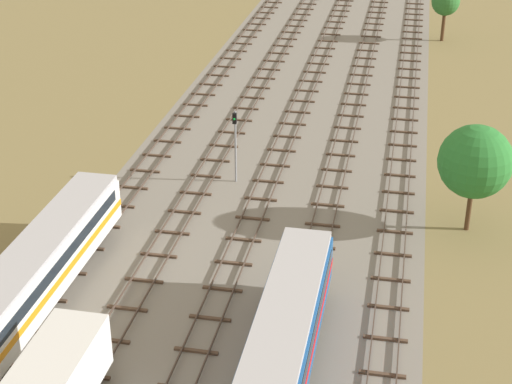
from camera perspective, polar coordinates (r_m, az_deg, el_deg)
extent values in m
plane|color=olive|center=(63.94, 1.44, 2.04)|extent=(480.00, 480.00, 0.00)
cube|color=gray|center=(63.94, 1.44, 2.04)|extent=(23.49, 176.00, 0.01)
cube|color=#47382D|center=(67.13, -7.26, 3.25)|extent=(0.07, 126.00, 0.15)
cube|color=#47382D|center=(66.71, -6.08, 3.17)|extent=(0.07, 126.00, 0.15)
cube|color=brown|center=(46.46, -16.11, -9.35)|extent=(2.40, 0.22, 0.14)
cube|color=brown|center=(48.63, -14.57, -7.37)|extent=(2.40, 0.22, 0.14)
cube|color=brown|center=(50.88, -13.19, -5.55)|extent=(2.40, 0.22, 0.14)
cube|color=brown|center=(53.21, -11.93, -3.89)|extent=(2.40, 0.22, 0.14)
cube|color=brown|center=(55.60, -10.78, -2.36)|extent=(2.40, 0.22, 0.14)
cube|color=brown|center=(58.05, -9.72, -0.97)|extent=(2.40, 0.22, 0.14)
cube|color=brown|center=(60.55, -8.76, 0.32)|extent=(2.40, 0.22, 0.14)
cube|color=brown|center=(63.09, -7.87, 1.50)|extent=(2.40, 0.22, 0.14)
cube|color=brown|center=(65.67, -7.05, 2.59)|extent=(2.40, 0.22, 0.14)
cube|color=brown|center=(68.29, -6.29, 3.59)|extent=(2.40, 0.22, 0.14)
cube|color=brown|center=(70.93, -5.59, 4.52)|extent=(2.40, 0.22, 0.14)
cube|color=brown|center=(73.60, -4.93, 5.38)|extent=(2.40, 0.22, 0.14)
cube|color=brown|center=(76.30, -4.32, 6.18)|extent=(2.40, 0.22, 0.14)
cube|color=brown|center=(79.02, -3.75, 6.93)|extent=(2.40, 0.22, 0.14)
cube|color=brown|center=(81.76, -3.22, 7.62)|extent=(2.40, 0.22, 0.14)
cube|color=brown|center=(84.51, -2.72, 8.27)|extent=(2.40, 0.22, 0.14)
cube|color=brown|center=(87.29, -2.25, 8.88)|extent=(2.40, 0.22, 0.14)
cube|color=brown|center=(90.07, -1.81, 9.45)|extent=(2.40, 0.22, 0.14)
cube|color=brown|center=(92.87, -1.39, 9.99)|extent=(2.40, 0.22, 0.14)
cube|color=brown|center=(95.68, -1.00, 10.49)|extent=(2.40, 0.22, 0.14)
cube|color=brown|center=(98.51, -0.62, 10.96)|extent=(2.40, 0.22, 0.14)
cube|color=brown|center=(101.34, -0.27, 11.41)|extent=(2.40, 0.22, 0.14)
cube|color=brown|center=(104.18, 0.06, 11.83)|extent=(2.40, 0.22, 0.14)
cube|color=brown|center=(107.03, 0.38, 12.23)|extent=(2.40, 0.22, 0.14)
cube|color=brown|center=(109.89, 0.68, 12.61)|extent=(2.40, 0.22, 0.14)
cube|color=brown|center=(112.76, 0.97, 12.97)|extent=(2.40, 0.22, 0.14)
cube|color=brown|center=(115.63, 1.25, 13.31)|extent=(2.40, 0.22, 0.14)
cube|color=#47382D|center=(65.83, -3.21, 2.95)|extent=(0.07, 126.00, 0.15)
cube|color=#47382D|center=(65.51, -2.00, 2.86)|extent=(0.07, 126.00, 0.15)
cube|color=brown|center=(42.48, -11.87, -12.63)|extent=(2.40, 0.22, 0.14)
cube|color=brown|center=(44.64, -10.41, -10.29)|extent=(2.40, 0.22, 0.14)
cube|color=brown|center=(46.89, -9.12, -8.17)|extent=(2.40, 0.22, 0.14)
cube|color=brown|center=(49.22, -7.96, -6.23)|extent=(2.40, 0.22, 0.14)
cube|color=brown|center=(51.63, -6.91, -4.48)|extent=(2.40, 0.22, 0.14)
cube|color=brown|center=(54.09, -5.96, -2.88)|extent=(2.40, 0.22, 0.14)
cube|color=brown|center=(56.60, -5.09, -1.42)|extent=(2.40, 0.22, 0.14)
cube|color=brown|center=(59.16, -4.30, -0.09)|extent=(2.40, 0.22, 0.14)
cube|color=brown|center=(61.76, -3.58, 1.14)|extent=(2.40, 0.22, 0.14)
cube|color=brown|center=(64.39, -2.92, 2.26)|extent=(2.40, 0.22, 0.14)
cube|color=brown|center=(67.06, -2.30, 3.29)|extent=(2.40, 0.22, 0.14)
cube|color=brown|center=(69.75, -1.74, 4.25)|extent=(2.40, 0.22, 0.14)
cube|color=brown|center=(72.47, -1.21, 5.13)|extent=(2.40, 0.22, 0.14)
cube|color=brown|center=(75.20, -0.72, 5.95)|extent=(2.40, 0.22, 0.14)
cube|color=brown|center=(77.96, -0.26, 6.71)|extent=(2.40, 0.22, 0.14)
cube|color=brown|center=(80.73, 0.16, 7.42)|extent=(2.40, 0.22, 0.14)
cube|color=brown|center=(83.52, 0.56, 8.08)|extent=(2.40, 0.22, 0.14)
cube|color=brown|center=(86.33, 0.94, 8.70)|extent=(2.40, 0.22, 0.14)
cube|color=brown|center=(89.14, 1.29, 9.27)|extent=(2.40, 0.22, 0.14)
cube|color=brown|center=(91.97, 1.62, 9.82)|extent=(2.40, 0.22, 0.14)
cube|color=brown|center=(94.81, 1.93, 10.33)|extent=(2.40, 0.22, 0.14)
cube|color=brown|center=(97.66, 2.23, 10.81)|extent=(2.40, 0.22, 0.14)
cube|color=brown|center=(100.52, 2.51, 11.26)|extent=(2.40, 0.22, 0.14)
cube|color=brown|center=(103.38, 2.77, 11.68)|extent=(2.40, 0.22, 0.14)
cube|color=brown|center=(106.26, 3.02, 12.09)|extent=(2.40, 0.22, 0.14)
cube|color=brown|center=(109.14, 3.26, 12.47)|extent=(2.40, 0.22, 0.14)
cube|color=brown|center=(112.02, 3.49, 12.83)|extent=(2.40, 0.22, 0.14)
cube|color=brown|center=(114.91, 3.70, 13.18)|extent=(2.40, 0.22, 0.14)
cube|color=#47382D|center=(64.87, 0.97, 2.62)|extent=(0.07, 126.00, 0.15)
cube|color=#47382D|center=(64.65, 2.22, 2.52)|extent=(0.07, 126.00, 0.15)
cube|color=brown|center=(43.29, -4.27, -11.19)|extent=(2.40, 0.22, 0.14)
cube|color=brown|center=(45.61, -3.28, -8.93)|extent=(2.40, 0.22, 0.14)
cube|color=brown|center=(48.00, -2.40, -6.90)|extent=(2.40, 0.22, 0.14)
cube|color=brown|center=(50.46, -1.61, -5.06)|extent=(2.40, 0.22, 0.14)
cube|color=brown|center=(52.98, -0.90, -3.40)|extent=(2.40, 0.22, 0.14)
cube|color=brown|center=(55.54, -0.25, -1.88)|extent=(2.40, 0.22, 0.14)
cube|color=brown|center=(58.15, 0.34, -0.50)|extent=(2.40, 0.22, 0.14)
cube|color=brown|center=(60.79, 0.87, 0.76)|extent=(2.40, 0.22, 0.14)
cube|color=brown|center=(63.47, 1.36, 1.91)|extent=(2.40, 0.22, 0.14)
cube|color=brown|center=(66.17, 1.81, 2.97)|extent=(2.40, 0.22, 0.14)
cube|color=brown|center=(68.89, 2.23, 3.95)|extent=(2.40, 0.22, 0.14)
cube|color=brown|center=(71.64, 2.62, 4.85)|extent=(2.40, 0.22, 0.14)
cube|color=brown|center=(74.41, 2.97, 5.69)|extent=(2.40, 0.22, 0.14)
cube|color=brown|center=(77.20, 3.31, 6.46)|extent=(2.40, 0.22, 0.14)
cube|color=brown|center=(80.00, 3.62, 7.18)|extent=(2.40, 0.22, 0.14)
cube|color=brown|center=(82.81, 3.91, 7.85)|extent=(2.40, 0.22, 0.14)
cube|color=brown|center=(85.64, 4.18, 8.48)|extent=(2.40, 0.22, 0.14)
cube|color=brown|center=(88.48, 4.44, 9.07)|extent=(2.40, 0.22, 0.14)
cube|color=brown|center=(91.33, 4.68, 9.62)|extent=(2.40, 0.22, 0.14)
cube|color=brown|center=(94.18, 4.90, 10.13)|extent=(2.40, 0.22, 0.14)
cube|color=brown|center=(97.05, 5.12, 10.62)|extent=(2.40, 0.22, 0.14)
cube|color=brown|center=(99.93, 5.32, 11.08)|extent=(2.40, 0.22, 0.14)
cube|color=brown|center=(102.81, 5.51, 11.51)|extent=(2.40, 0.22, 0.14)
cube|color=brown|center=(105.70, 5.69, 11.92)|extent=(2.40, 0.22, 0.14)
cube|color=brown|center=(108.59, 5.86, 12.31)|extent=(2.40, 0.22, 0.14)
cube|color=brown|center=(111.49, 6.03, 12.67)|extent=(2.40, 0.22, 0.14)
cube|color=brown|center=(114.40, 6.18, 13.02)|extent=(2.40, 0.22, 0.14)
cube|color=brown|center=(117.31, 6.33, 13.35)|extent=(2.40, 0.22, 0.14)
cube|color=#47382D|center=(64.26, 5.25, 2.27)|extent=(0.07, 126.00, 0.15)
cube|color=#47382D|center=(64.15, 6.52, 2.16)|extent=(0.07, 126.00, 0.15)
cube|color=brown|center=(42.46, 2.24, -11.99)|extent=(2.40, 0.22, 0.14)
cube|color=brown|center=(44.82, 2.86, -9.64)|extent=(2.40, 0.22, 0.14)
cube|color=brown|center=(47.26, 3.41, -7.53)|extent=(2.40, 0.22, 0.14)
cube|color=brown|center=(49.75, 3.90, -5.63)|extent=(2.40, 0.22, 0.14)
cube|color=brown|center=(52.30, 4.35, -3.91)|extent=(2.40, 0.22, 0.14)
cube|color=brown|center=(54.90, 4.74, -2.35)|extent=(2.40, 0.22, 0.14)
cube|color=brown|center=(57.53, 5.11, -0.93)|extent=(2.40, 0.22, 0.14)
cube|color=brown|center=(60.20, 5.44, 0.36)|extent=(2.40, 0.22, 0.14)
cube|color=brown|center=(62.90, 5.74, 1.54)|extent=(2.40, 0.22, 0.14)
cube|color=brown|center=(65.63, 6.02, 2.63)|extent=(2.40, 0.22, 0.14)
cube|color=brown|center=(68.38, 6.27, 3.62)|extent=(2.40, 0.22, 0.14)
cube|color=brown|center=(71.14, 6.51, 4.54)|extent=(2.40, 0.22, 0.14)
cube|color=brown|center=(73.93, 6.73, 5.39)|extent=(2.40, 0.22, 0.14)
cube|color=brown|center=(76.73, 6.93, 6.18)|extent=(2.40, 0.22, 0.14)
cube|color=brown|center=(79.55, 7.12, 6.92)|extent=(2.40, 0.22, 0.14)
cube|color=brown|center=(82.38, 7.30, 7.60)|extent=(2.40, 0.22, 0.14)
cube|color=brown|center=(85.22, 7.46, 8.23)|extent=(2.40, 0.22, 0.14)
cube|color=brown|center=(88.07, 7.62, 8.83)|extent=(2.40, 0.22, 0.14)
cube|color=brown|center=(90.94, 7.76, 9.39)|extent=(2.40, 0.22, 0.14)
cube|color=brown|center=(93.81, 7.90, 9.91)|extent=(2.40, 0.22, 0.14)
cube|color=brown|center=(96.68, 8.03, 10.41)|extent=(2.40, 0.22, 0.14)
cube|color=brown|center=(99.57, 8.15, 10.87)|extent=(2.40, 0.22, 0.14)
cube|color=brown|center=(102.46, 8.27, 11.31)|extent=(2.40, 0.22, 0.14)
cube|color=brown|center=(105.36, 8.38, 11.72)|extent=(2.40, 0.22, 0.14)
cube|color=brown|center=(108.26, 8.49, 12.11)|extent=(2.40, 0.22, 0.14)
cube|color=brown|center=(111.17, 8.59, 12.49)|extent=(2.40, 0.22, 0.14)
cube|color=brown|center=(114.08, 8.68, 12.84)|extent=(2.40, 0.22, 0.14)
cube|color=brown|center=(117.00, 8.77, 13.17)|extent=(2.40, 0.22, 0.14)
cube|color=#47382D|center=(64.02, 9.59, 1.90)|extent=(0.07, 126.00, 0.15)
cube|color=#47382D|center=(64.02, 10.87, 1.78)|extent=(0.07, 126.00, 0.15)
cube|color=brown|center=(42.18, 8.95, -12.66)|extent=(2.40, 0.22, 0.14)
cube|color=brown|center=(44.56, 9.17, -10.25)|extent=(2.40, 0.22, 0.14)
cube|color=brown|center=(47.01, 9.36, -8.09)|extent=(2.40, 0.22, 0.14)
cube|color=brown|center=(49.52, 9.53, -6.15)|extent=(2.40, 0.22, 0.14)
cube|color=brown|center=(52.08, 9.68, -4.39)|extent=(2.40, 0.22, 0.14)
cube|color=brown|center=(54.68, 9.82, -2.80)|extent=(2.40, 0.22, 0.14)
cube|color=brown|center=(57.33, 9.95, -1.36)|extent=(2.40, 0.22, 0.14)
cube|color=brown|center=(60.01, 10.06, -0.04)|extent=(2.40, 0.22, 0.14)
cube|color=brown|center=(62.71, 10.17, 1.16)|extent=(2.40, 0.22, 0.14)
cube|color=brown|center=(65.45, 10.26, 2.26)|extent=(2.40, 0.22, 0.14)
cube|color=brown|center=(68.20, 10.35, 3.28)|extent=(2.40, 0.22, 0.14)
cube|color=brown|center=(70.98, 10.43, 4.21)|extent=(2.40, 0.22, 0.14)
cube|color=brown|center=(73.77, 10.51, 5.08)|extent=(2.40, 0.22, 0.14)
cube|color=brown|center=(76.58, 10.58, 5.88)|extent=(2.40, 0.22, 0.14)
cube|color=brown|center=(79.40, 10.64, 6.62)|extent=(2.40, 0.22, 0.14)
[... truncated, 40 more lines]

